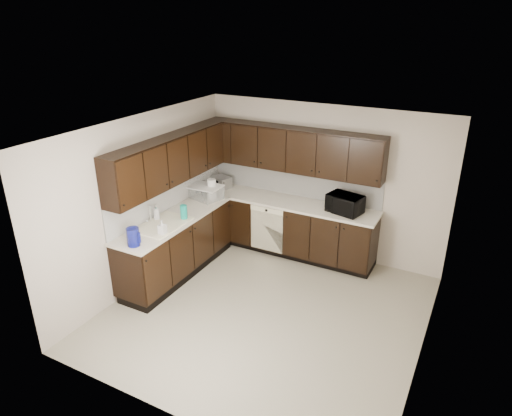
{
  "coord_description": "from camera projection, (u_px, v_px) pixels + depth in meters",
  "views": [
    {
      "loc": [
        2.29,
        -4.64,
        3.74
      ],
      "look_at": [
        -0.47,
        0.6,
        1.22
      ],
      "focal_mm": 32.0,
      "sensor_mm": 36.0,
      "label": 1
    }
  ],
  "objects": [
    {
      "name": "backsplash",
      "position": [
        236.0,
        187.0,
        7.36
      ],
      "size": [
        3.0,
        2.8,
        0.48
      ],
      "color": "white",
      "rests_on": "countertop"
    },
    {
      "name": "soap_bottle_b",
      "position": [
        156.0,
        212.0,
        6.7
      ],
      "size": [
        0.11,
        0.11,
        0.24
      ],
      "primitive_type": "imported",
      "rotation": [
        0.0,
        0.0,
        0.23
      ],
      "color": "gray",
      "rests_on": "countertop"
    },
    {
      "name": "microwave",
      "position": [
        345.0,
        204.0,
        6.94
      ],
      "size": [
        0.58,
        0.46,
        0.29
      ],
      "primitive_type": "imported",
      "rotation": [
        0.0,
        0.0,
        -0.23
      ],
      "color": "black",
      "rests_on": "countertop"
    },
    {
      "name": "ceiling",
      "position": [
        268.0,
        131.0,
        5.25
      ],
      "size": [
        4.0,
        4.0,
        0.0
      ],
      "primitive_type": "plane",
      "rotation": [
        3.14,
        0.0,
        0.0
      ],
      "color": "white",
      "rests_on": "wall_back"
    },
    {
      "name": "upper_cabinets",
      "position": [
        238.0,
        154.0,
        6.99
      ],
      "size": [
        3.0,
        2.8,
        0.7
      ],
      "color": "black",
      "rests_on": "wall_back"
    },
    {
      "name": "floor",
      "position": [
        266.0,
        312.0,
        6.22
      ],
      "size": [
        4.0,
        4.0,
        0.0
      ],
      "primitive_type": "plane",
      "color": "#9B9581",
      "rests_on": "ground"
    },
    {
      "name": "lower_cabinets",
      "position": [
        242.0,
        237.0,
        7.4
      ],
      "size": [
        3.0,
        2.8,
        0.9
      ],
      "color": "black",
      "rests_on": "floor"
    },
    {
      "name": "wall_back",
      "position": [
        322.0,
        182.0,
        7.36
      ],
      "size": [
        4.0,
        0.02,
        2.5
      ],
      "primitive_type": "cube",
      "color": "#B9AD9E",
      "rests_on": "floor"
    },
    {
      "name": "soap_bottle_a",
      "position": [
        162.0,
        228.0,
        6.25
      ],
      "size": [
        0.1,
        0.1,
        0.22
      ],
      "primitive_type": "imported",
      "rotation": [
        0.0,
        0.0,
        0.04
      ],
      "color": "gray",
      "rests_on": "countertop"
    },
    {
      "name": "wall_front",
      "position": [
        168.0,
        314.0,
        4.11
      ],
      "size": [
        4.0,
        0.02,
        2.5
      ],
      "primitive_type": "cube",
      "color": "#B9AD9E",
      "rests_on": "floor"
    },
    {
      "name": "dishwasher",
      "position": [
        267.0,
        226.0,
        7.46
      ],
      "size": [
        0.58,
        0.04,
        0.78
      ],
      "color": "beige",
      "rests_on": "lower_cabinets"
    },
    {
      "name": "wall_left",
      "position": [
        144.0,
        201.0,
        6.59
      ],
      "size": [
        0.02,
        4.0,
        2.5
      ],
      "primitive_type": "cube",
      "color": "#B9AD9E",
      "rests_on": "floor"
    },
    {
      "name": "storage_bin",
      "position": [
        205.0,
        192.0,
        7.52
      ],
      "size": [
        0.6,
        0.5,
        0.2
      ],
      "primitive_type": "cube",
      "rotation": [
        0.0,
        0.0,
        -0.25
      ],
      "color": "silver",
      "rests_on": "countertop"
    },
    {
      "name": "paper_towel_roll",
      "position": [
        212.0,
        188.0,
        7.51
      ],
      "size": [
        0.15,
        0.15,
        0.32
      ],
      "primitive_type": "cylinder",
      "rotation": [
        0.0,
        0.0,
        -0.01
      ],
      "color": "white",
      "rests_on": "countertop"
    },
    {
      "name": "blue_pitcher",
      "position": [
        133.0,
        237.0,
        5.95
      ],
      "size": [
        0.18,
        0.18,
        0.25
      ],
      "primitive_type": "cylinder",
      "rotation": [
        0.0,
        0.0,
        0.06
      ],
      "color": "navy",
      "rests_on": "countertop"
    },
    {
      "name": "toaster_oven",
      "position": [
        222.0,
        182.0,
        7.98
      ],
      "size": [
        0.38,
        0.33,
        0.2
      ],
      "primitive_type": "cube",
      "rotation": [
        0.0,
        0.0,
        -0.34
      ],
      "color": "#ABABAD",
      "rests_on": "countertop"
    },
    {
      "name": "sink",
      "position": [
        163.0,
        229.0,
        6.59
      ],
      "size": [
        0.54,
        0.82,
        0.42
      ],
      "color": "beige",
      "rests_on": "countertop"
    },
    {
      "name": "wall_right",
      "position": [
        434.0,
        267.0,
        4.88
      ],
      "size": [
        0.02,
        4.0,
        2.5
      ],
      "primitive_type": "cube",
      "color": "#B9AD9E",
      "rests_on": "floor"
    },
    {
      "name": "countertop",
      "position": [
        241.0,
        208.0,
        7.2
      ],
      "size": [
        3.03,
        2.83,
        0.04
      ],
      "color": "beige",
      "rests_on": "lower_cabinets"
    },
    {
      "name": "teal_tumbler",
      "position": [
        184.0,
        212.0,
        6.71
      ],
      "size": [
        0.11,
        0.11,
        0.23
      ],
      "primitive_type": "cylinder",
      "rotation": [
        0.0,
        0.0,
        -0.08
      ],
      "color": "#0D9381",
      "rests_on": "countertop"
    }
  ]
}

